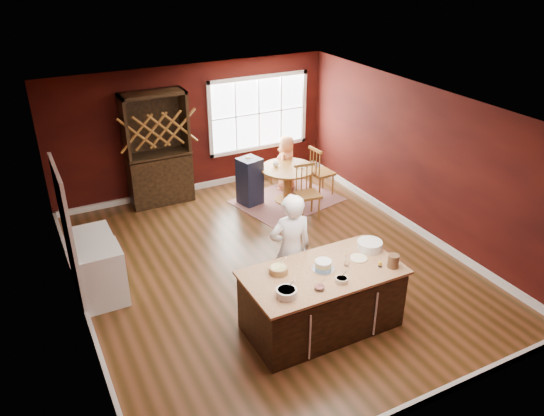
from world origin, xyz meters
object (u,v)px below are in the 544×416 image
Objects in this scene: kitchen_island at (322,301)px; dining_table at (288,177)px; washer at (102,276)px; chair_south at (308,192)px; seated_woman at (286,163)px; hutch at (157,149)px; chair_east at (322,170)px; dryer at (94,256)px; chair_north at (280,164)px; baker at (290,250)px; toddler at (247,165)px; layer_cake at (323,265)px; high_chair at (250,180)px.

kitchen_island is 1.92× the size of dining_table.
washer is (-4.10, -1.77, -0.08)m from dining_table.
seated_woman reaches higher than chair_south.
hutch reaches higher than dining_table.
kitchen_island reaches higher than dining_table.
washer is at bearing 105.05° from chair_east.
chair_south reaches higher than kitchen_island.
dryer is at bearing -164.61° from dining_table.
chair_north is 4.79m from dryer.
baker is 6.83× the size of toddler.
layer_cake is at bearing -112.04° from dining_table.
toddler is at bearing -29.40° from seated_woman.
chair_south reaches higher than washer.
dining_table is 3.52× the size of layer_cake.
high_chair is at bearing -81.23° from toddler.
chair_south is at bearing -57.52° from toddler.
hutch is (-1.59, 0.91, 0.64)m from high_chair.
layer_cake is 4.07m from high_chair.
chair_south is 0.47× the size of hutch.
layer_cake is at bearing -44.84° from dryer.
seated_woman is 0.53× the size of hutch.
baker reaches higher than dining_table.
layer_cake is at bearing 143.39° from chair_east.
chair_south is 1.67m from chair_north.
kitchen_island is at bearing -37.69° from washer.
baker reaches higher than chair_east.
dining_table is 1.05× the size of chair_south.
hutch reaches higher than high_chair.
chair_south is 1.41m from toddler.
layer_cake is 4.13m from toddler.
toddler is at bearing 79.25° from kitchen_island.
toddler is at bearing 84.73° from high_chair.
washer is (-2.57, 1.98, 0.01)m from kitchen_island.
baker is 0.69m from layer_cake.
chair_east is at bearing -24.59° from high_chair.
layer_cake reaches higher than washer.
dining_table is (1.53, 3.75, 0.10)m from kitchen_island.
dining_table is at bearing 67.83° from kitchen_island.
chair_south is at bearing -117.79° from baker.
dryer is (-4.10, -1.13, -0.10)m from dining_table.
seated_woman reaches higher than toddler.
high_chair is 1.94m from hutch.
chair_north reaches higher than washer.
baker is at bearing -80.55° from hutch.
baker is 1.66× the size of chair_south.
dining_table is 4.03m from layer_cake.
chair_south reaches higher than dining_table.
seated_woman is at bearing 63.72° from dining_table.
chair_south is at bearing 62.64° from layer_cake.
chair_north is (1.81, 4.58, 0.03)m from kitchen_island.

